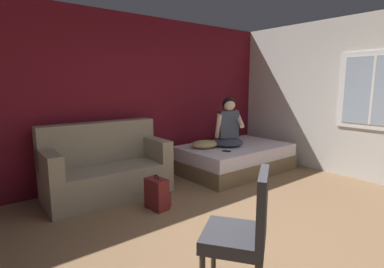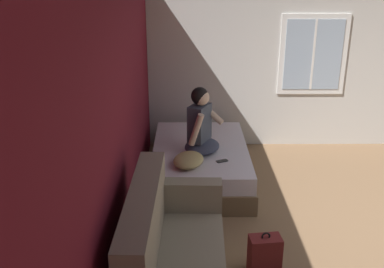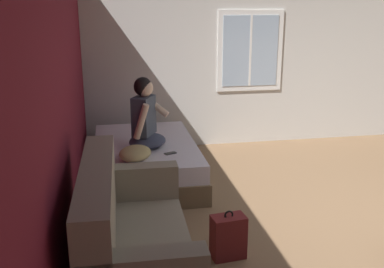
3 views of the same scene
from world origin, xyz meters
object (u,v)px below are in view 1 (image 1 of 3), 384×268
object	(u,v)px
backpack	(157,194)
throw_pillow	(205,144)
bed	(234,158)
person_seated	(229,127)
side_chair	(244,229)
couch	(106,168)
cell_phone	(226,151)

from	to	relation	value
backpack	throw_pillow	bearing A→B (deg)	26.77
bed	person_seated	xyz separation A→B (m)	(-0.17, -0.00, 0.60)
side_chair	person_seated	xyz separation A→B (m)	(2.20, 2.32, 0.30)
backpack	bed	bearing A→B (deg)	15.58
bed	person_seated	world-z (taller)	person_seated
couch	side_chair	distance (m)	2.64
bed	side_chair	distance (m)	3.33
bed	couch	distance (m)	2.36
couch	side_chair	size ratio (longest dim) A/B	1.76
side_chair	person_seated	distance (m)	3.21
backpack	side_chair	bearing A→B (deg)	-101.07
side_chair	cell_phone	distance (m)	2.80
person_seated	side_chair	bearing A→B (deg)	-133.49
throw_pillow	person_seated	bearing A→B (deg)	-21.08
bed	person_seated	bearing A→B (deg)	-179.29
couch	throw_pillow	world-z (taller)	couch
bed	backpack	xyz separation A→B (m)	(-2.03, -0.57, -0.04)
backpack	cell_phone	distance (m)	1.61
throw_pillow	cell_phone	distance (m)	0.44
side_chair	person_seated	bearing A→B (deg)	46.51
backpack	person_seated	bearing A→B (deg)	16.90
side_chair	backpack	xyz separation A→B (m)	(0.34, 1.76, -0.34)
couch	throw_pillow	size ratio (longest dim) A/B	3.58
couch	cell_phone	size ratio (longest dim) A/B	11.94
side_chair	cell_phone	bearing A→B (deg)	47.42
couch	cell_phone	bearing A→B (deg)	-17.34
side_chair	throw_pillow	world-z (taller)	side_chair
backpack	throw_pillow	xyz separation A→B (m)	(1.44, 0.73, 0.36)
throw_pillow	side_chair	bearing A→B (deg)	-125.69
side_chair	person_seated	world-z (taller)	person_seated
couch	person_seated	world-z (taller)	person_seated
throw_pillow	cell_phone	world-z (taller)	throw_pillow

